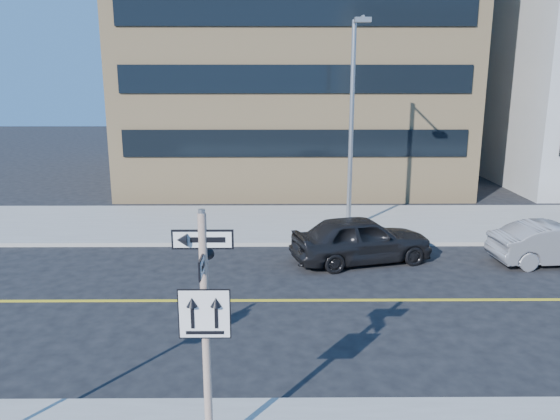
{
  "coord_description": "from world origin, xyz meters",
  "views": [
    {
      "loc": [
        1.09,
        -10.22,
        6.08
      ],
      "look_at": [
        1.19,
        4.0,
        2.61
      ],
      "focal_mm": 35.0,
      "sensor_mm": 36.0,
      "label": 1
    }
  ],
  "objects_px": {
    "streetlight_a": "(353,113)",
    "sign_pole": "(205,322)",
    "parked_car_a": "(361,239)",
    "parked_car_b": "(556,244)"
  },
  "relations": [
    {
      "from": "streetlight_a",
      "to": "sign_pole",
      "type": "bearing_deg",
      "value": -106.77
    },
    {
      "from": "parked_car_a",
      "to": "parked_car_b",
      "type": "height_order",
      "value": "parked_car_a"
    },
    {
      "from": "sign_pole",
      "to": "streetlight_a",
      "type": "bearing_deg",
      "value": 73.23
    },
    {
      "from": "parked_car_b",
      "to": "streetlight_a",
      "type": "bearing_deg",
      "value": 54.62
    },
    {
      "from": "parked_car_a",
      "to": "parked_car_b",
      "type": "relative_size",
      "value": 1.11
    },
    {
      "from": "parked_car_b",
      "to": "sign_pole",
      "type": "bearing_deg",
      "value": 127.36
    },
    {
      "from": "parked_car_b",
      "to": "streetlight_a",
      "type": "xyz_separation_m",
      "value": [
        -6.39,
        3.7,
        4.06
      ]
    },
    {
      "from": "sign_pole",
      "to": "parked_car_b",
      "type": "xyz_separation_m",
      "value": [
        10.39,
        9.57,
        -1.74
      ]
    },
    {
      "from": "parked_car_b",
      "to": "streetlight_a",
      "type": "distance_m",
      "value": 8.43
    },
    {
      "from": "streetlight_a",
      "to": "parked_car_b",
      "type": "bearing_deg",
      "value": -30.09
    }
  ]
}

